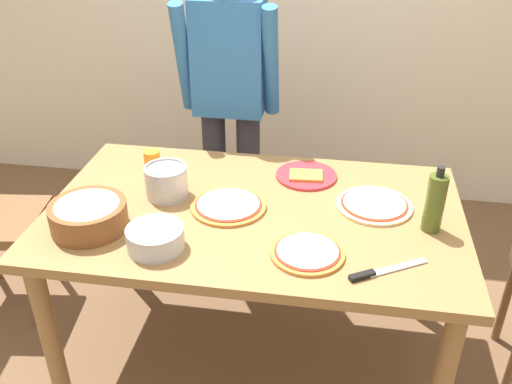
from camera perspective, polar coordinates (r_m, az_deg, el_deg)
ground at (r=2.65m, az=-0.18°, el=-15.92°), size 8.00×8.00×0.00m
dining_table at (r=2.21m, az=-0.21°, el=-3.80°), size 1.60×0.96×0.76m
person_cook at (r=2.80m, az=-2.70°, el=9.89°), size 0.49×0.25×1.62m
pizza_raw_on_board at (r=2.23m, az=11.96°, el=-1.27°), size 0.29×0.29×0.02m
pizza_cooked_on_tray at (r=1.93m, az=5.26°, el=-6.14°), size 0.26×0.26×0.02m
pizza_second_cooked at (r=2.17m, az=-2.85°, el=-1.42°), size 0.30×0.30×0.02m
plate_with_slice at (r=2.40m, az=5.14°, el=1.69°), size 0.26×0.26×0.02m
popcorn_bowl at (r=2.12m, az=-16.73°, el=-2.10°), size 0.28×0.28×0.11m
mixing_bowl_steel at (r=1.96m, az=-10.21°, el=-4.65°), size 0.20×0.20×0.08m
olive_oil_bottle at (r=2.09m, az=17.76°, el=-1.04°), size 0.07×0.07×0.26m
steel_pot at (r=2.26m, az=-9.12°, el=1.12°), size 0.17×0.17×0.13m
cup_orange at (r=2.48m, az=-10.54°, el=3.21°), size 0.07×0.07×0.08m
chef_knife at (r=1.88m, az=12.42°, el=-7.95°), size 0.26×0.17×0.02m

